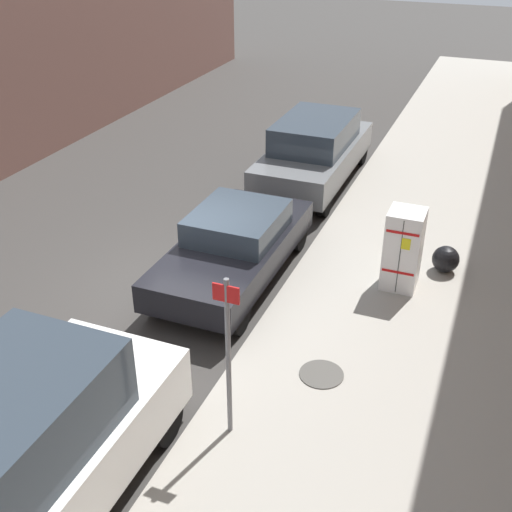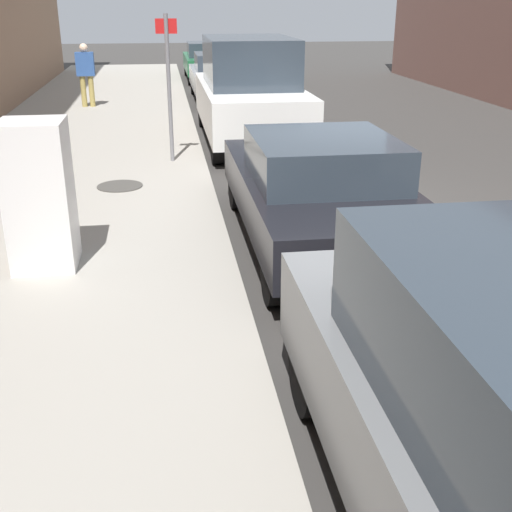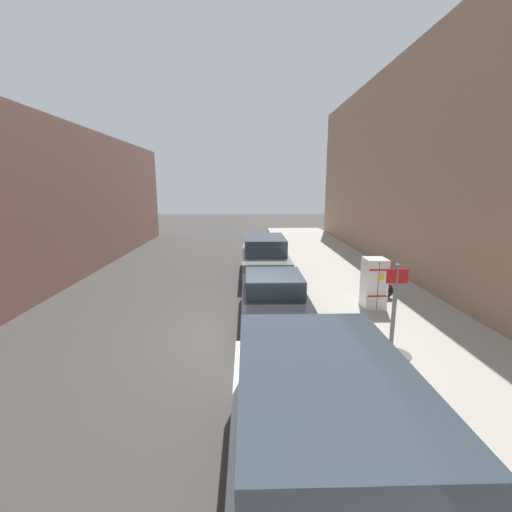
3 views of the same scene
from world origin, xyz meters
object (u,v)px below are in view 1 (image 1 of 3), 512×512
Objects in this scene: discarded_refrigerator at (403,249)px; street_sign_post at (228,350)px; parked_sedan_dark at (234,245)px; parked_van_white at (9,468)px; trash_bag at (446,259)px; parked_suv_gray at (314,150)px.

discarded_refrigerator is 0.63× the size of street_sign_post.
parked_sedan_dark is (3.16, 0.63, -0.23)m from discarded_refrigerator.
discarded_refrigerator is 4.96m from street_sign_post.
parked_van_white is at bearing 90.00° from parked_sedan_dark.
parked_van_white is (1.70, 2.30, -0.50)m from street_sign_post.
parked_sedan_dark is 0.87× the size of parked_van_white.
trash_bag is (-2.19, -5.56, -1.13)m from street_sign_post.
parked_van_white is (3.16, 7.00, 0.11)m from discarded_refrigerator.
parked_van_white is (-0.00, 11.60, 0.17)m from parked_suv_gray.
parked_sedan_dark is 6.38m from parked_van_white.
street_sign_post is 6.09m from trash_bag.
parked_van_white reaches higher than trash_bag.
discarded_refrigerator is at bearing 49.57° from trash_bag.
parked_sedan_dark is (-0.00, 5.23, -0.17)m from parked_suv_gray.
parked_sedan_dark is at bearing 11.37° from discarded_refrigerator.
parked_suv_gray is at bearing -90.00° from parked_sedan_dark.
trash_bag is 0.12× the size of parked_sedan_dark.
parked_suv_gray is (1.70, -9.29, -0.67)m from street_sign_post.
discarded_refrigerator is 0.35× the size of parked_sedan_dark.
street_sign_post reaches higher than trash_bag.
trash_bag is (-0.74, -0.86, -0.52)m from discarded_refrigerator.
parked_suv_gray is at bearing -43.77° from trash_bag.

